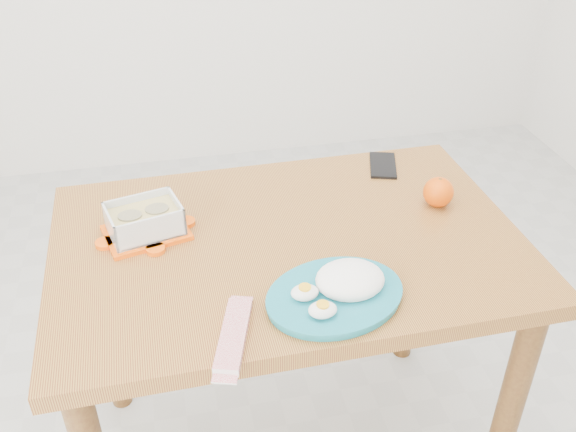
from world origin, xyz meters
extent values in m
plane|color=#B7B7B2|center=(0.00, 0.00, 0.00)|extent=(3.50, 3.50, 0.00)
cube|color=#AD7D31|center=(-0.01, -0.08, 0.73)|extent=(1.06, 0.71, 0.04)
cylinder|color=brown|center=(0.45, -0.37, 0.35)|extent=(0.06, 0.06, 0.71)
cylinder|color=brown|center=(-0.48, 0.20, 0.35)|extent=(0.06, 0.06, 0.71)
cylinder|color=brown|center=(0.44, 0.21, 0.35)|extent=(0.06, 0.06, 0.71)
cube|color=#FF5807|center=(-0.32, 0.00, 0.76)|extent=(0.21, 0.18, 0.01)
cube|color=silver|center=(-0.32, 0.00, 0.79)|extent=(0.18, 0.15, 0.07)
cube|color=tan|center=(-0.32, 0.00, 0.79)|extent=(0.17, 0.14, 0.04)
cylinder|color=#988F63|center=(-0.35, -0.01, 0.80)|extent=(0.06, 0.06, 0.02)
cylinder|color=#988F63|center=(-0.29, 0.01, 0.80)|extent=(0.06, 0.06, 0.02)
sphere|color=#F15C04|center=(0.37, -0.02, 0.79)|extent=(0.07, 0.07, 0.07)
cylinder|color=teal|center=(0.03, -0.31, 0.76)|extent=(0.34, 0.34, 0.02)
ellipsoid|color=white|center=(0.07, -0.29, 0.80)|extent=(0.17, 0.15, 0.06)
ellipsoid|color=white|center=(-0.03, -0.31, 0.78)|extent=(0.06, 0.06, 0.03)
ellipsoid|color=white|center=(-0.01, -0.36, 0.78)|extent=(0.06, 0.06, 0.03)
cube|color=#B20918|center=(-0.18, -0.37, 0.76)|extent=(0.10, 0.19, 0.02)
cube|color=black|center=(0.30, 0.19, 0.75)|extent=(0.10, 0.15, 0.01)
camera|label=1|loc=(-0.26, -1.23, 1.59)|focal=40.00mm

